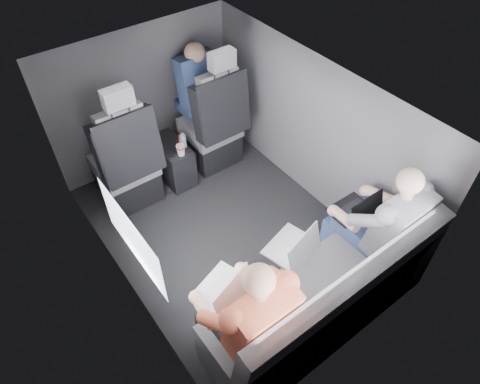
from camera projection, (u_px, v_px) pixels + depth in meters
floor at (227, 233)px, 3.68m from camera, size 2.60×2.60×0.00m
ceiling at (223, 99)px, 2.71m from camera, size 2.60×2.60×0.00m
panel_left at (114, 232)px, 2.82m from camera, size 0.02×2.60×1.35m
panel_right at (313, 132)px, 3.57m from camera, size 0.02×2.60×1.35m
panel_front at (143, 98)px, 3.93m from camera, size 1.80×0.02×1.35m
panel_back at (356, 300)px, 2.47m from camera, size 1.80×0.02×1.35m
side_window at (132, 238)px, 2.50m from camera, size 0.02×0.75×0.42m
seatbelt at (223, 101)px, 3.67m from camera, size 0.35×0.11×0.59m
front_seat_left at (127, 167)px, 3.67m from camera, size 0.52×0.58×1.26m
front_seat_right at (213, 129)px, 4.05m from camera, size 0.52×0.58×1.26m
center_console at (173, 161)px, 4.03m from camera, size 0.24×0.48×0.41m
rear_bench at (319, 303)px, 2.86m from camera, size 1.60×0.57×0.92m
soda_cup at (181, 150)px, 3.75m from camera, size 0.08×0.08×0.23m
water_bottle at (183, 141)px, 3.81m from camera, size 0.05×0.05×0.15m
laptop_white at (226, 290)px, 2.56m from camera, size 0.38×0.39×0.24m
laptop_silver at (294, 247)px, 2.78m from camera, size 0.37×0.37×0.23m
laptop_black at (356, 210)px, 3.02m from camera, size 0.31×0.28×0.22m
passenger_rear_left at (245, 315)px, 2.47m from camera, size 0.48×0.60×1.19m
passenger_rear_right at (378, 223)px, 2.95m from camera, size 0.48×0.60×1.18m
passenger_front_right at (198, 85)px, 3.96m from camera, size 0.37×0.37×0.72m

